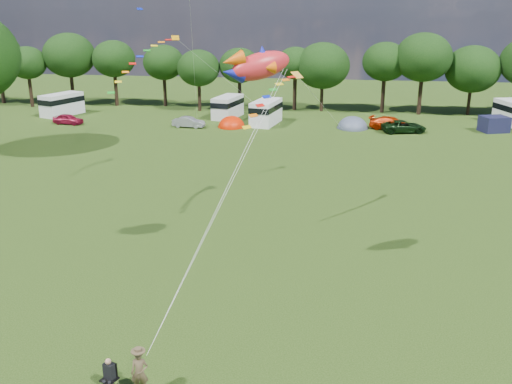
# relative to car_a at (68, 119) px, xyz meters

# --- Properties ---
(ground_plane) EXTENTS (180.00, 180.00, 0.00)m
(ground_plane) POSITION_rel_car_a_xyz_m (27.65, -42.24, -0.62)
(ground_plane) COLOR black
(ground_plane) RESTS_ON ground
(tree_line) EXTENTS (102.98, 10.98, 10.27)m
(tree_line) POSITION_rel_car_a_xyz_m (32.95, 12.75, 5.73)
(tree_line) COLOR black
(tree_line) RESTS_ON ground
(car_a) EXTENTS (3.86, 1.93, 1.23)m
(car_a) POSITION_rel_car_a_xyz_m (0.00, 0.00, 0.00)
(car_a) COLOR maroon
(car_a) RESTS_ON ground
(car_b) EXTENTS (3.57, 1.59, 1.23)m
(car_b) POSITION_rel_car_a_xyz_m (14.62, 0.31, -0.00)
(car_b) COLOR gray
(car_b) RESTS_ON ground
(car_c) EXTENTS (5.18, 3.49, 1.43)m
(car_c) POSITION_rel_car_a_xyz_m (37.67, 2.38, 0.10)
(car_c) COLOR #BA2803
(car_c) RESTS_ON ground
(car_d) EXTENTS (5.31, 3.23, 1.35)m
(car_d) POSITION_rel_car_a_xyz_m (38.92, 1.13, 0.06)
(car_d) COLOR black
(car_d) RESTS_ON ground
(campervan_a) EXTENTS (4.19, 6.09, 2.75)m
(campervan_a) POSITION_rel_car_a_xyz_m (-3.38, 5.44, 0.86)
(campervan_a) COLOR white
(campervan_a) RESTS_ON ground
(campervan_b) EXTENTS (3.33, 5.80, 2.67)m
(campervan_b) POSITION_rel_car_a_xyz_m (17.91, 6.97, 0.82)
(campervan_b) COLOR silver
(campervan_b) RESTS_ON ground
(campervan_c) EXTENTS (3.40, 6.08, 2.82)m
(campervan_c) POSITION_rel_car_a_xyz_m (23.19, 3.53, 0.90)
(campervan_c) COLOR white
(campervan_c) RESTS_ON ground
(tent_orange) EXTENTS (3.18, 3.48, 2.49)m
(tent_orange) POSITION_rel_car_a_xyz_m (19.46, 1.29, -0.60)
(tent_orange) COLOR red
(tent_orange) RESTS_ON ground
(tent_greyblue) EXTENTS (3.60, 3.94, 2.68)m
(tent_greyblue) POSITION_rel_car_a_xyz_m (33.35, 2.67, -0.60)
(tent_greyblue) COLOR #495267
(tent_greyblue) RESTS_ON ground
(awning_navy) EXTENTS (3.34, 3.01, 1.73)m
(awning_navy) POSITION_rel_car_a_xyz_m (48.89, 3.04, 0.25)
(awning_navy) COLOR #191939
(awning_navy) RESTS_ON ground
(kite_flyer) EXTENTS (0.70, 0.50, 1.77)m
(kite_flyer) POSITION_rel_car_a_xyz_m (25.18, -46.12, 0.27)
(kite_flyer) COLOR brown
(kite_flyer) RESTS_ON ground
(camp_chair) EXTENTS (0.69, 0.70, 1.34)m
(camp_chair) POSITION_rel_car_a_xyz_m (24.00, -46.06, 0.19)
(camp_chair) COLOR #99999E
(camp_chair) RESTS_ON ground
(fish_kite) EXTENTS (3.51, 2.59, 1.89)m
(fish_kite) POSITION_rel_car_a_xyz_m (27.93, -36.26, 10.20)
(fish_kite) COLOR red
(fish_kite) RESTS_ON ground
(streamer_kite_b) EXTENTS (4.24, 4.53, 3.78)m
(streamer_kite_b) POSITION_rel_car_a_xyz_m (18.04, -22.23, 9.46)
(streamer_kite_b) COLOR #CF8909
(streamer_kite_b) RESTS_ON ground
(streamer_kite_c) EXTENTS (3.20, 5.04, 2.83)m
(streamer_kite_c) POSITION_rel_car_a_xyz_m (28.05, -28.12, 7.92)
(streamer_kite_c) COLOR gold
(streamer_kite_c) RESTS_ON ground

